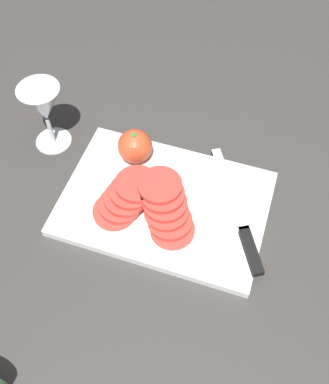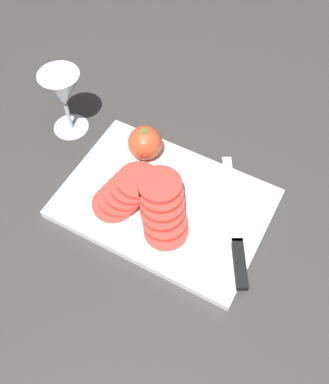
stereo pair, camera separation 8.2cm
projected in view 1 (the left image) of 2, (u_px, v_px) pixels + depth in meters
ground_plane at (173, 204)px, 0.87m from camera, size 3.00×3.00×0.00m
cutting_board at (164, 203)px, 0.86m from camera, size 0.38×0.27×0.02m
wine_glass at (43, 107)px, 0.87m from camera, size 0.08×0.08×0.15m
whole_tomato at (135, 146)px, 0.88m from camera, size 0.07×0.07×0.07m
knife at (245, 235)px, 0.80m from camera, size 0.16×0.26×0.01m
tomato_slice_stack_near at (166, 207)px, 0.81m from camera, size 0.12×0.14×0.06m
tomato_slice_stack_far at (126, 198)px, 0.82m from camera, size 0.11×0.13×0.05m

